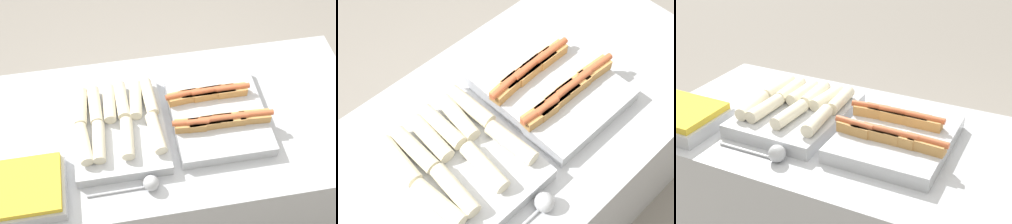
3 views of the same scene
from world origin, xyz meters
TOP-DOWN VIEW (x-y plane):
  - ground_plane at (0.00, 0.00)m, footprint 12.00×12.00m
  - counter at (0.00, 0.00)m, footprint 1.54×0.77m
  - tray_hotdogs at (0.16, 0.00)m, footprint 0.40×0.44m
  - tray_wraps at (-0.23, 0.01)m, footprint 0.35×0.46m
  - tray_side_front at (-0.59, -0.22)m, footprint 0.29×0.25m
  - serving_spoon_near at (-0.16, -0.27)m, footprint 0.26×0.06m

SIDE VIEW (x-z plane):
  - ground_plane at x=0.00m, z-range 0.00..0.00m
  - counter at x=0.00m, z-range 0.00..0.86m
  - serving_spoon_near at x=-0.16m, z-range 0.86..0.92m
  - tray_side_front at x=-0.59m, z-range 0.86..0.93m
  - tray_hotdogs at x=0.16m, z-range 0.85..0.95m
  - tray_wraps at x=-0.23m, z-range 0.85..0.95m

